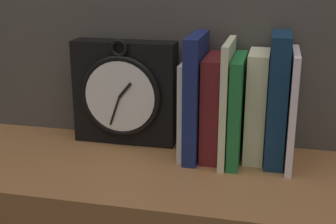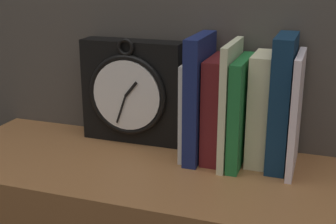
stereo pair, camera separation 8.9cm
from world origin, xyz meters
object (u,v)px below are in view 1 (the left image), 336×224
(book_slot3_cream, at_px, (227,102))
(book_slot4_green, at_px, (237,109))
(clock, at_px, (125,93))
(book_slot1_navy, at_px, (196,97))
(book_slot6_navy, at_px, (278,99))
(book_slot2_maroon, at_px, (213,107))
(book_slot7_white, at_px, (292,109))
(book_slot0_white, at_px, (186,108))
(book_slot5_cream, at_px, (257,106))

(book_slot3_cream, xyz_separation_m, book_slot4_green, (0.02, 0.00, -0.02))
(clock, distance_m, book_slot1_navy, 0.17)
(book_slot3_cream, bearing_deg, book_slot6_navy, 7.49)
(book_slot2_maroon, xyz_separation_m, book_slot3_cream, (0.03, -0.01, 0.02))
(book_slot3_cream, bearing_deg, book_slot7_white, 1.39)
(book_slot0_white, relative_size, book_slot6_navy, 0.77)
(book_slot1_navy, xyz_separation_m, book_slot4_green, (0.09, -0.00, -0.02))
(clock, relative_size, book_slot7_white, 1.04)
(book_slot3_cream, height_order, book_slot5_cream, book_slot3_cream)
(book_slot1_navy, bearing_deg, book_slot4_green, -1.94)
(book_slot3_cream, distance_m, book_slot6_navy, 0.10)
(book_slot2_maroon, height_order, book_slot3_cream, book_slot3_cream)
(clock, distance_m, book_slot7_white, 0.36)
(clock, bearing_deg, book_slot0_white, -12.58)
(book_slot7_white, bearing_deg, book_slot1_navy, 179.54)
(clock, distance_m, book_slot0_white, 0.15)
(clock, distance_m, book_slot2_maroon, 0.20)
(book_slot2_maroon, relative_size, book_slot4_green, 0.99)
(book_slot0_white, distance_m, book_slot2_maroon, 0.06)
(book_slot2_maroon, height_order, book_slot5_cream, book_slot5_cream)
(book_slot1_navy, relative_size, book_slot6_navy, 0.98)
(clock, height_order, book_slot5_cream, clock)
(book_slot3_cream, distance_m, book_slot4_green, 0.03)
(book_slot0_white, xyz_separation_m, book_slot2_maroon, (0.06, 0.00, 0.01))
(book_slot5_cream, height_order, book_slot6_navy, book_slot6_navy)
(clock, xyz_separation_m, book_slot7_white, (0.36, -0.04, 0.00))
(book_slot5_cream, distance_m, book_slot6_navy, 0.05)
(book_slot0_white, xyz_separation_m, book_slot1_navy, (0.02, -0.01, 0.03))
(clock, bearing_deg, book_slot5_cream, -4.49)
(book_slot5_cream, bearing_deg, book_slot1_navy, -172.14)
(book_slot5_cream, relative_size, book_slot7_white, 0.97)
(book_slot1_navy, bearing_deg, clock, 166.60)
(book_slot3_cream, bearing_deg, book_slot0_white, 172.19)
(clock, distance_m, book_slot4_green, 0.25)
(book_slot0_white, bearing_deg, book_slot4_green, -5.38)
(book_slot3_cream, height_order, book_slot4_green, book_slot3_cream)
(book_slot1_navy, bearing_deg, book_slot7_white, -0.46)
(book_slot3_cream, bearing_deg, book_slot2_maroon, 157.71)
(book_slot1_navy, distance_m, book_slot5_cream, 0.12)
(book_slot4_green, distance_m, book_slot6_navy, 0.08)
(book_slot3_cream, distance_m, book_slot5_cream, 0.06)
(book_slot4_green, bearing_deg, book_slot0_white, 174.62)
(book_slot4_green, relative_size, book_slot5_cream, 0.97)
(clock, relative_size, book_slot0_white, 1.19)
(book_slot5_cream, height_order, book_slot7_white, book_slot7_white)
(book_slot4_green, bearing_deg, book_slot3_cream, -175.29)
(book_slot1_navy, distance_m, book_slot3_cream, 0.06)
(clock, relative_size, book_slot2_maroon, 1.13)
(book_slot0_white, bearing_deg, clock, 167.42)
(book_slot0_white, height_order, book_slot4_green, book_slot4_green)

